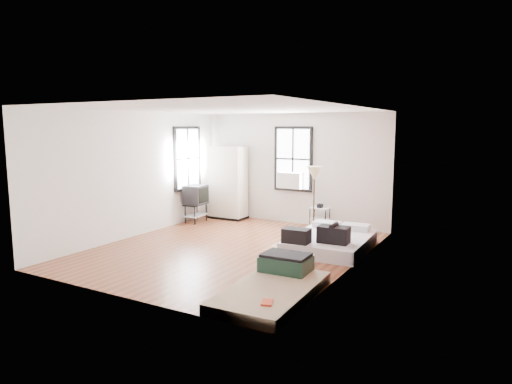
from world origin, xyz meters
The scene contains 8 objects.
ground centered at (0.00, 0.00, 0.00)m, with size 6.00×6.00×0.00m, color #552A16.
room_shell centered at (0.23, 0.36, 1.74)m, with size 5.02×6.02×2.80m.
mattress_main centered at (1.75, 0.97, 0.18)m, with size 1.58×2.08×0.64m.
mattress_bare centered at (1.92, -1.77, 0.14)m, with size 1.18×2.12×0.45m.
wardrobe centered at (-1.77, 2.65, 0.97)m, with size 0.99×0.57×1.95m.
side_table centered at (0.84, 2.72, 0.40)m, with size 0.46×0.37×0.60m.
floor_lamp centered at (1.04, 1.85, 1.35)m, with size 0.34×0.34×1.58m.
tv_stand centered at (-2.21, 1.80, 0.69)m, with size 0.52×0.71×0.96m.
Camera 1 is at (4.86, -7.57, 2.44)m, focal length 32.00 mm.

